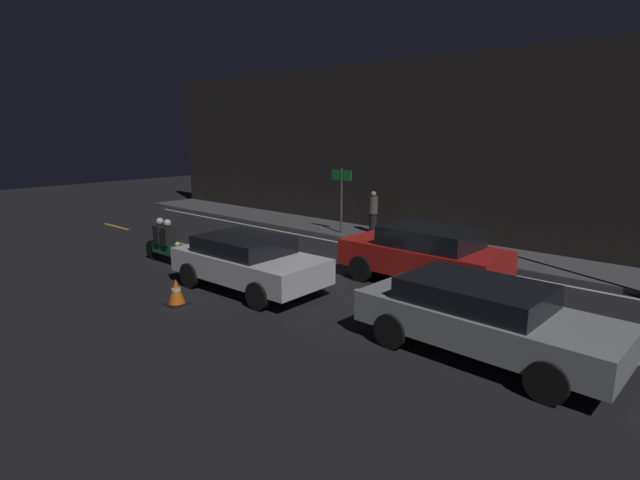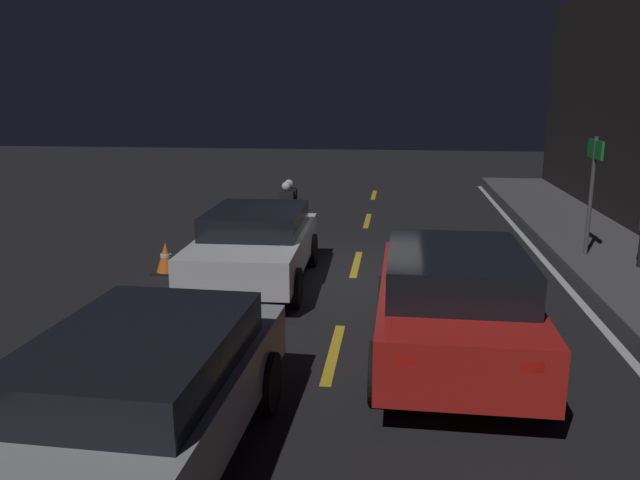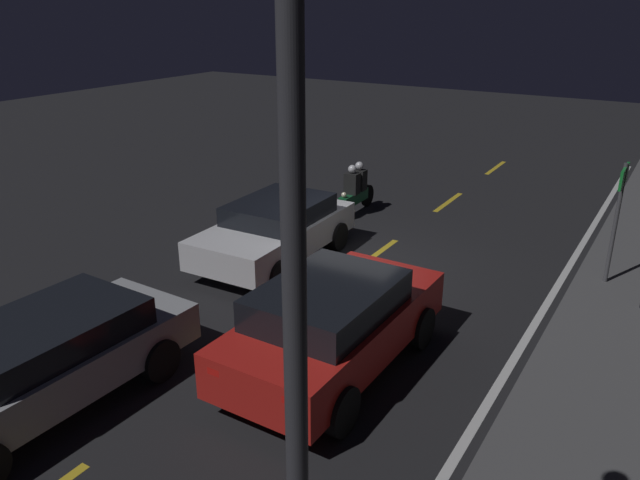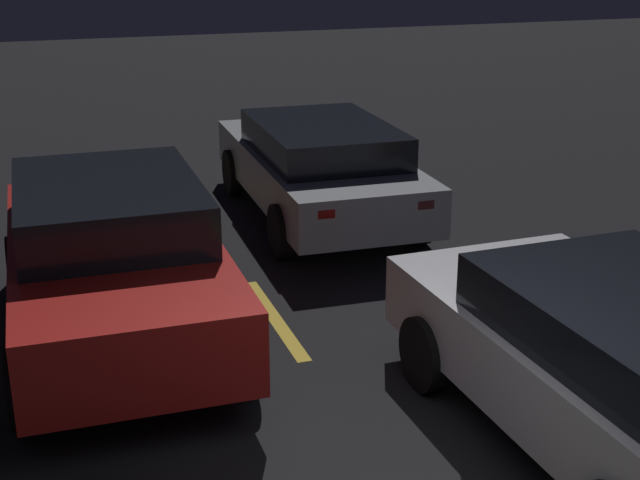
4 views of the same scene
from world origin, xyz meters
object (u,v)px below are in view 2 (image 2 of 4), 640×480
Objects in this scene: sedan_white at (255,243)px; shop_sign at (593,173)px; hatchback_silver at (134,401)px; taxi_red at (453,300)px; motorcycle at (288,211)px; traffic_cone_near at (166,258)px.

shop_sign is at bearing 107.52° from sedan_white.
sedan_white is 6.00m from hatchback_silver.
taxi_red is 1.86× the size of motorcycle.
traffic_cone_near is 8.60m from shop_sign.
shop_sign reaches higher than taxi_red.
hatchback_silver is 10.30m from shop_sign.
motorcycle is 3.79m from traffic_cone_near.
hatchback_silver is at bearing 134.67° from taxi_red.
taxi_red reaches higher than hatchback_silver.
motorcycle is 6.73m from shop_sign.
motorcycle is at bearing 26.57° from taxi_red.
sedan_white is at bearing -0.18° from motorcycle.
taxi_red is 4.16m from hatchback_silver.
hatchback_silver is 2.00× the size of motorcycle.
shop_sign is (-1.86, 8.25, 1.55)m from traffic_cone_near.
traffic_cone_near is (3.32, -1.79, -0.35)m from motorcycle.
shop_sign is (-2.22, 6.40, 1.11)m from sedan_white.
shop_sign is (1.47, 6.46, 1.20)m from motorcycle.
motorcycle is at bearing 151.65° from traffic_cone_near.
taxi_red is 7.02× the size of traffic_cone_near.
taxi_red is at bearing 135.73° from hatchback_silver.
traffic_cone_near is 0.25× the size of shop_sign.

